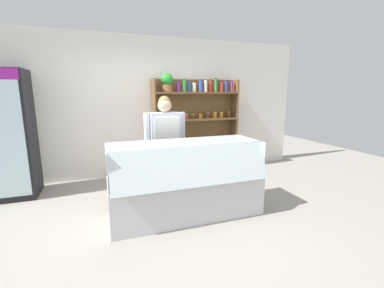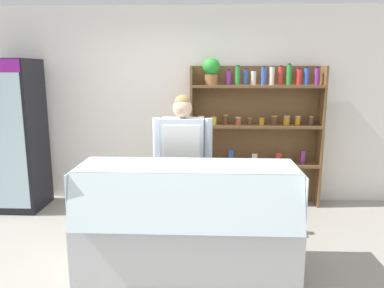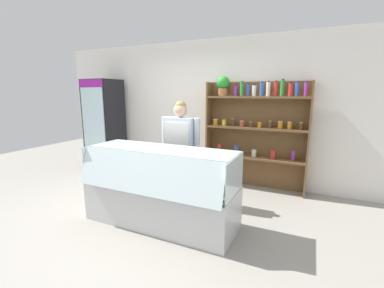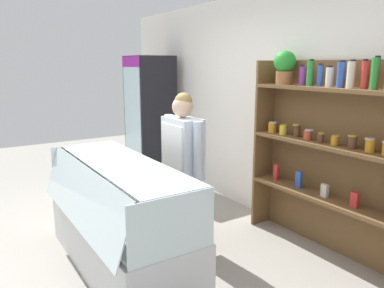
{
  "view_description": "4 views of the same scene",
  "coord_description": "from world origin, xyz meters",
  "px_view_note": "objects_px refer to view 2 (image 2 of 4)",
  "views": [
    {
      "loc": [
        -0.81,
        -3.12,
        1.64
      ],
      "look_at": [
        0.49,
        0.51,
        0.86
      ],
      "focal_mm": 24.0,
      "sensor_mm": 36.0,
      "label": 1
    },
    {
      "loc": [
        0.39,
        -3.25,
        1.86
      ],
      "look_at": [
        0.22,
        0.66,
        1.07
      ],
      "focal_mm": 35.0,
      "sensor_mm": 36.0,
      "label": 2
    },
    {
      "loc": [
        1.93,
        -2.73,
        1.7
      ],
      "look_at": [
        0.38,
        0.57,
        0.98
      ],
      "focal_mm": 24.0,
      "sensor_mm": 36.0,
      "label": 3
    },
    {
      "loc": [
        3.25,
        -1.2,
        1.86
      ],
      "look_at": [
        0.39,
        0.65,
        1.13
      ],
      "focal_mm": 35.0,
      "sensor_mm": 36.0,
      "label": 4
    }
  ],
  "objects_px": {
    "shelving_unit": "(252,124)",
    "shop_clerk": "(183,155)",
    "drinks_fridge": "(14,136)",
    "deli_display_case": "(187,238)"
  },
  "relations": [
    {
      "from": "shelving_unit",
      "to": "shop_clerk",
      "type": "relative_size",
      "value": 1.26
    },
    {
      "from": "drinks_fridge",
      "to": "deli_display_case",
      "type": "distance_m",
      "value": 2.9
    },
    {
      "from": "shelving_unit",
      "to": "shop_clerk",
      "type": "xyz_separation_m",
      "value": [
        -0.88,
        -1.12,
        -0.19
      ]
    },
    {
      "from": "shelving_unit",
      "to": "shop_clerk",
      "type": "distance_m",
      "value": 1.43
    },
    {
      "from": "drinks_fridge",
      "to": "deli_display_case",
      "type": "xyz_separation_m",
      "value": [
        2.37,
        -1.53,
        -0.68
      ]
    },
    {
      "from": "shelving_unit",
      "to": "deli_display_case",
      "type": "xyz_separation_m",
      "value": [
        -0.79,
        -1.86,
        -0.81
      ]
    },
    {
      "from": "drinks_fridge",
      "to": "shelving_unit",
      "type": "height_order",
      "value": "shelving_unit"
    },
    {
      "from": "drinks_fridge",
      "to": "shop_clerk",
      "type": "distance_m",
      "value": 2.42
    },
    {
      "from": "drinks_fridge",
      "to": "shelving_unit",
      "type": "bearing_deg",
      "value": 5.92
    },
    {
      "from": "shop_clerk",
      "to": "shelving_unit",
      "type": "bearing_deg",
      "value": 51.77
    }
  ]
}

